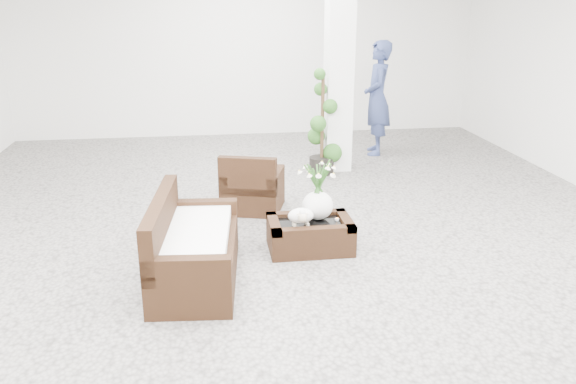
{
  "coord_description": "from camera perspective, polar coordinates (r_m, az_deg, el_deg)",
  "views": [
    {
      "loc": [
        -0.85,
        -6.04,
        2.64
      ],
      "look_at": [
        0.0,
        -0.1,
        0.62
      ],
      "focal_mm": 36.34,
      "sensor_mm": 36.0,
      "label": 1
    }
  ],
  "objects": [
    {
      "name": "coffee_table",
      "position": [
        6.38,
        2.16,
        -4.3
      ],
      "size": [
        0.9,
        0.6,
        0.31
      ],
      "primitive_type": "cube",
      "color": "#351E0F",
      "rests_on": "ground"
    },
    {
      "name": "sheep_figurine",
      "position": [
        6.18,
        1.26,
        -2.49
      ],
      "size": [
        0.28,
        0.23,
        0.21
      ],
      "primitive_type": "ellipsoid",
      "color": "white",
      "rests_on": "coffee_table"
    },
    {
      "name": "loveseat",
      "position": [
        5.69,
        -9.05,
        -4.62
      ],
      "size": [
        0.9,
        1.64,
        0.84
      ],
      "primitive_type": "cube",
      "rotation": [
        0.0,
        0.0,
        1.48
      ],
      "color": "#351E0F",
      "rests_on": "ground"
    },
    {
      "name": "column",
      "position": [
        9.12,
        5.02,
        12.94
      ],
      "size": [
        0.4,
        0.4,
        3.5
      ],
      "primitive_type": "cube",
      "color": "white",
      "rests_on": "ground"
    },
    {
      "name": "armchair",
      "position": [
        7.52,
        -3.47,
        1.12
      ],
      "size": [
        0.9,
        0.88,
        0.77
      ],
      "primitive_type": "cube",
      "rotation": [
        0.0,
        0.0,
        2.85
      ],
      "color": "#351E0F",
      "rests_on": "ground"
    },
    {
      "name": "shopper",
      "position": [
        10.26,
        8.73,
        9.05
      ],
      "size": [
        0.59,
        0.79,
        1.95
      ],
      "primitive_type": "imported",
      "rotation": [
        0.0,
        0.0,
        -1.76
      ],
      "color": "navy",
      "rests_on": "ground"
    },
    {
      "name": "tealight",
      "position": [
        6.4,
        4.8,
        -2.66
      ],
      "size": [
        0.04,
        0.04,
        0.03
      ],
      "primitive_type": "cylinder",
      "color": "white",
      "rests_on": "coffee_table"
    },
    {
      "name": "planter_narcissus",
      "position": [
        6.3,
        2.96,
        0.77
      ],
      "size": [
        0.44,
        0.44,
        0.8
      ],
      "primitive_type": null,
      "color": "white",
      "rests_on": "coffee_table"
    },
    {
      "name": "topiary",
      "position": [
        8.99,
        3.38,
        6.77
      ],
      "size": [
        0.43,
        0.43,
        1.6
      ],
      "primitive_type": null,
      "color": "#255019",
      "rests_on": "ground"
    },
    {
      "name": "ground",
      "position": [
        6.65,
        -0.12,
        -4.8
      ],
      "size": [
        11.0,
        11.0,
        0.0
      ],
      "primitive_type": "plane",
      "color": "gray",
      "rests_on": "ground"
    }
  ]
}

